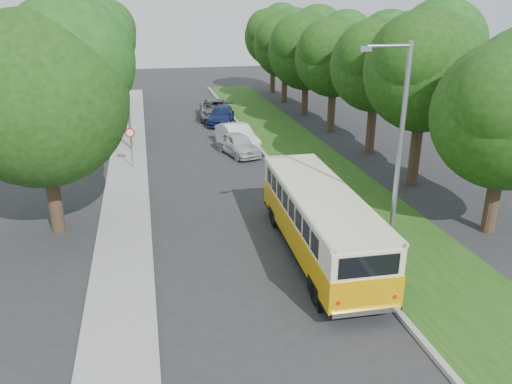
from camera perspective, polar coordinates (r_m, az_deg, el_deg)
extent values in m
plane|color=#29292B|center=(19.15, -0.42, -7.35)|extent=(120.00, 120.00, 0.00)
cube|color=gray|center=(24.37, 5.37, -0.86)|extent=(0.20, 70.00, 0.15)
cube|color=#1D4612|center=(25.16, 10.47, -0.44)|extent=(4.50, 70.00, 0.13)
cube|color=gray|center=(23.33, -14.71, -2.54)|extent=(2.20, 70.00, 0.12)
cylinder|color=#332319|center=(22.68, 25.51, -0.24)|extent=(0.56, 0.56, 3.35)
sphere|color=#16370C|center=(21.84, 26.84, 7.82)|extent=(5.85, 5.85, 5.85)
sphere|color=#16370C|center=(20.61, 26.49, 9.31)|extent=(4.09, 4.09, 4.09)
cylinder|color=#332319|center=(27.14, 17.80, 5.07)|extent=(0.56, 0.56, 4.26)
sphere|color=#16370C|center=(26.44, 18.71, 12.96)|extent=(5.98, 5.98, 5.98)
sphere|color=#16370C|center=(27.38, 20.31, 15.54)|extent=(4.49, 4.49, 4.49)
sphere|color=#16370C|center=(25.26, 17.99, 14.43)|extent=(4.19, 4.19, 4.19)
cylinder|color=#332319|center=(32.46, 13.06, 7.71)|extent=(0.56, 0.56, 3.95)
sphere|color=#16370C|center=(31.88, 13.58, 13.88)|extent=(5.61, 5.61, 5.61)
sphere|color=#16370C|center=(32.71, 14.92, 15.91)|extent=(4.21, 4.21, 4.21)
sphere|color=#16370C|center=(30.82, 12.81, 15.03)|extent=(3.92, 3.92, 3.92)
cylinder|color=#332319|center=(37.71, 8.64, 9.72)|extent=(0.56, 0.56, 3.86)
sphere|color=#16370C|center=(37.21, 8.93, 14.98)|extent=(5.64, 5.64, 5.64)
sphere|color=#16370C|center=(38.01, 10.16, 16.74)|extent=(4.23, 4.23, 4.23)
sphere|color=#16370C|center=(36.19, 8.11, 15.99)|extent=(3.95, 3.95, 3.95)
cylinder|color=#332319|center=(43.26, 5.63, 11.07)|extent=(0.56, 0.56, 3.58)
sphere|color=#16370C|center=(42.81, 5.80, 15.74)|extent=(6.36, 6.36, 6.36)
sphere|color=#16370C|center=(43.68, 7.05, 17.46)|extent=(4.77, 4.77, 4.77)
sphere|color=#16370C|center=(41.70, 4.90, 16.73)|extent=(4.45, 4.45, 4.45)
cylinder|color=#332319|center=(48.88, 3.27, 12.31)|extent=(0.56, 0.56, 3.68)
sphere|color=#16370C|center=(48.49, 3.36, 16.37)|extent=(5.91, 5.91, 5.91)
sphere|color=#16370C|center=(49.27, 4.41, 17.79)|extent=(4.43, 4.43, 4.43)
sphere|color=#16370C|center=(47.49, 2.56, 17.18)|extent=(4.14, 4.14, 4.14)
cylinder|color=#332319|center=(54.69, 1.92, 13.43)|extent=(0.56, 0.56, 4.05)
sphere|color=#16370C|center=(54.34, 1.97, 17.26)|extent=(5.97, 5.97, 5.97)
sphere|color=#16370C|center=(55.12, 2.93, 18.54)|extent=(4.48, 4.48, 4.48)
sphere|color=#16370C|center=(53.36, 1.21, 18.01)|extent=(4.18, 4.18, 4.18)
cylinder|color=#332319|center=(22.08, -22.17, 0.19)|extent=(0.56, 0.56, 3.68)
sphere|color=#16370C|center=(21.17, -23.54, 9.64)|extent=(6.80, 6.80, 6.80)
sphere|color=#16370C|center=(21.46, -20.57, 13.86)|extent=(5.10, 5.10, 5.10)
sphere|color=#16370C|center=(20.44, -27.13, 11.18)|extent=(4.76, 4.76, 4.76)
cylinder|color=#332319|center=(35.46, -18.94, 7.99)|extent=(0.56, 0.56, 3.68)
sphere|color=#16370C|center=(34.90, -19.66, 13.92)|extent=(6.80, 6.80, 6.80)
sphere|color=#16370C|center=(35.35, -17.83, 16.42)|extent=(5.10, 5.10, 5.10)
sphere|color=#16370C|center=(34.12, -21.74, 14.97)|extent=(4.76, 4.76, 4.76)
cylinder|color=#332319|center=(47.22, -17.62, 11.09)|extent=(0.56, 0.56, 3.68)
sphere|color=#16370C|center=(46.80, -18.12, 15.56)|extent=(6.80, 6.80, 6.80)
sphere|color=#16370C|center=(47.31, -16.75, 17.41)|extent=(5.10, 5.10, 5.10)
sphere|color=#16370C|center=(46.00, -19.64, 16.38)|extent=(4.76, 4.76, 4.76)
cylinder|color=gray|center=(16.83, 15.90, 2.59)|extent=(0.16, 0.16, 8.00)
cylinder|color=gray|center=(15.77, 14.98, 15.84)|extent=(1.40, 0.10, 0.10)
cube|color=gray|center=(15.45, 12.38, 15.70)|extent=(0.35, 0.16, 0.14)
cylinder|color=gray|center=(32.94, -14.56, 10.93)|extent=(0.16, 0.16, 7.50)
cylinder|color=gray|center=(32.59, -16.43, 17.05)|extent=(1.40, 0.10, 0.10)
cube|color=gray|center=(32.64, -17.78, 16.79)|extent=(0.35, 0.16, 0.14)
cylinder|color=gray|center=(29.56, -14.06, 4.91)|extent=(0.06, 0.06, 2.50)
cone|color=red|center=(29.30, -14.22, 6.58)|extent=(0.56, 0.02, 0.56)
cone|color=white|center=(29.28, -14.22, 6.57)|extent=(0.40, 0.02, 0.40)
imported|color=silver|center=(31.66, -2.07, 5.51)|extent=(2.67, 4.32, 1.37)
imported|color=white|center=(33.20, -2.17, 6.37)|extent=(2.42, 4.87, 1.54)
imported|color=#121F4E|center=(40.22, -4.04, 8.73)|extent=(3.01, 4.87, 1.32)
imported|color=slate|center=(42.07, -4.70, 9.39)|extent=(3.04, 5.66, 1.51)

